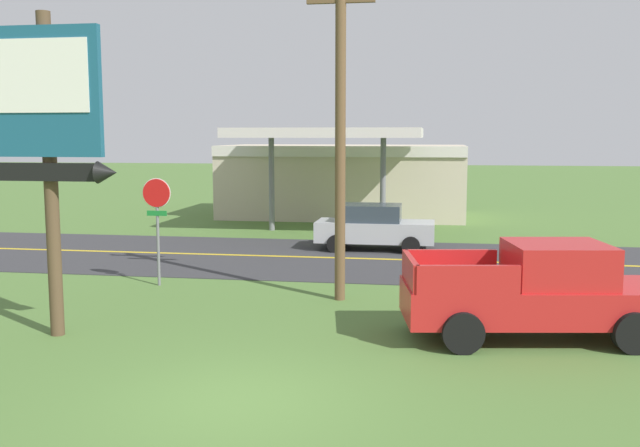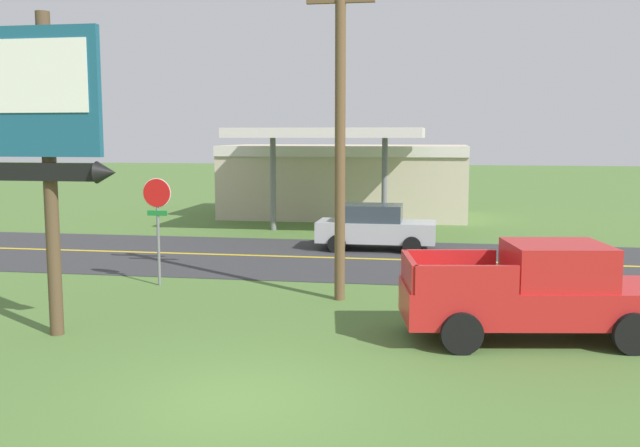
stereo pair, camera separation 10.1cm
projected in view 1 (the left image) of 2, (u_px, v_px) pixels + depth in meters
The scene contains 9 objects.
ground_plane at pixel (237, 401), 11.02m from camera, with size 180.00×180.00×0.00m, color #4C7033.
road_asphalt at pixel (344, 258), 23.75m from camera, with size 140.00×8.00×0.02m, color #333335.
road_centre_line at pixel (344, 258), 23.75m from camera, with size 126.00×0.20×0.01m, color gold.
motel_sign at pixel (47, 124), 14.02m from camera, with size 2.74×0.54×6.51m.
stop_sign at pixel (157, 212), 19.26m from camera, with size 0.80×0.08×2.95m.
utility_pole at pixel (340, 115), 17.28m from camera, with size 1.83×0.26×8.59m.
gas_station at pixel (344, 178), 35.77m from camera, with size 12.00×11.50×4.40m.
pickup_red_parked_on_lawn at pixel (537, 292), 14.30m from camera, with size 5.44×2.85×1.96m.
car_silver_near_lane at pixel (374, 227), 25.47m from camera, with size 4.20×2.00×1.64m.
Camera 1 is at (2.97, -10.25, 4.10)m, focal length 39.90 mm.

